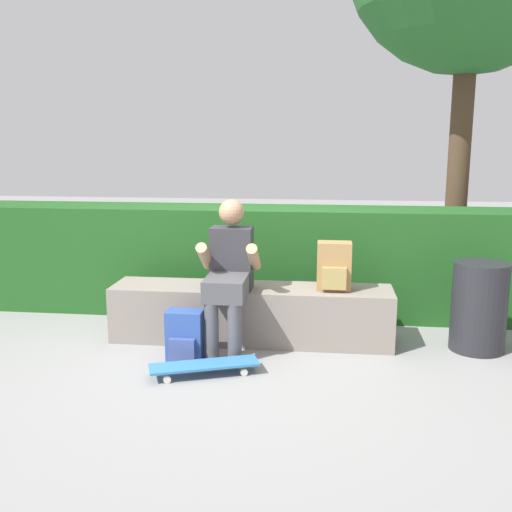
% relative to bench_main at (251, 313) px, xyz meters
% --- Properties ---
extents(ground_plane, '(24.00, 24.00, 0.00)m').
position_rel_bench_main_xyz_m(ground_plane, '(0.00, -0.32, -0.24)').
color(ground_plane, gray).
extents(bench_main, '(2.38, 0.49, 0.47)m').
position_rel_bench_main_xyz_m(bench_main, '(0.00, 0.00, 0.00)').
color(bench_main, gray).
rests_on(bench_main, ground).
extents(person_skater, '(0.49, 0.62, 1.22)m').
position_rel_bench_main_xyz_m(person_skater, '(-0.15, -0.22, 0.43)').
color(person_skater, '#333338').
rests_on(person_skater, ground).
extents(skateboard_near_person, '(0.82, 0.47, 0.09)m').
position_rel_bench_main_xyz_m(skateboard_near_person, '(-0.24, -0.81, -0.16)').
color(skateboard_near_person, teal).
rests_on(skateboard_near_person, ground).
extents(backpack_on_bench, '(0.28, 0.23, 0.40)m').
position_rel_bench_main_xyz_m(backpack_on_bench, '(0.69, -0.01, 0.43)').
color(backpack_on_bench, '#A37A47').
rests_on(backpack_on_bench, bench_main).
extents(backpack_on_ground, '(0.28, 0.23, 0.40)m').
position_rel_bench_main_xyz_m(backpack_on_ground, '(-0.45, -0.53, -0.04)').
color(backpack_on_ground, '#2D4C99').
rests_on(backpack_on_ground, ground).
extents(hedge_row, '(6.27, 0.64, 1.05)m').
position_rel_bench_main_xyz_m(hedge_row, '(-0.17, 0.85, 0.29)').
color(hedge_row, '#1D501C').
rests_on(hedge_row, ground).
extents(trash_bin, '(0.44, 0.44, 0.73)m').
position_rel_bench_main_xyz_m(trash_bin, '(1.87, -0.02, 0.13)').
color(trash_bin, '#232328').
rests_on(trash_bin, ground).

